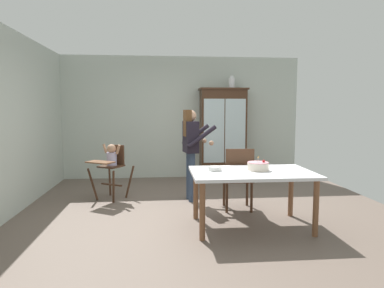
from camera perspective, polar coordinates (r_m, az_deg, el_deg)
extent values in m
plane|color=#66564C|center=(5.27, 0.19, -11.14)|extent=(6.24, 6.24, 0.00)
cube|color=beige|center=(7.66, -1.82, 4.45)|extent=(5.32, 0.06, 2.70)
cube|color=beige|center=(5.44, -28.60, 3.15)|extent=(0.06, 5.32, 2.70)
cube|color=#422819|center=(7.53, 5.18, 1.57)|extent=(0.99, 0.42, 1.96)
cube|color=#422819|center=(7.52, 5.25, 9.17)|extent=(1.05, 0.48, 0.04)
cube|color=silver|center=(7.27, 3.72, 2.20)|extent=(0.44, 0.01, 1.37)
cube|color=silver|center=(7.36, 7.28, 2.21)|extent=(0.44, 0.01, 1.37)
cube|color=#422819|center=(7.53, 5.19, 2.31)|extent=(0.91, 0.36, 0.02)
cylinder|color=white|center=(7.57, 6.67, 10.12)|extent=(0.13, 0.13, 0.22)
cylinder|color=white|center=(7.58, 6.68, 11.14)|extent=(0.07, 0.07, 0.05)
cylinder|color=#422819|center=(5.99, -16.34, -6.51)|extent=(0.18, 0.08, 0.56)
cylinder|color=#422819|center=(5.71, -13.04, -7.04)|extent=(0.08, 0.18, 0.56)
cylinder|color=#422819|center=(6.31, -13.64, -5.81)|extent=(0.08, 0.18, 0.56)
cylinder|color=#422819|center=(6.05, -10.41, -6.25)|extent=(0.18, 0.08, 0.56)
cube|color=#422819|center=(6.02, -13.35, -6.65)|extent=(0.38, 0.25, 0.02)
cube|color=#422819|center=(5.96, -13.42, -3.64)|extent=(0.47, 0.47, 0.02)
cube|color=#422819|center=(6.05, -12.53, -1.73)|extent=(0.28, 0.19, 0.34)
cube|color=brown|center=(5.74, -15.16, -2.96)|extent=(0.50, 0.44, 0.02)
cylinder|color=#B2ADD1|center=(5.95, -13.33, -2.45)|extent=(0.17, 0.17, 0.22)
sphere|color=tan|center=(5.93, -13.37, -0.75)|extent=(0.15, 0.15, 0.15)
cylinder|color=tan|center=(6.02, -14.40, -0.75)|extent=(0.10, 0.09, 0.17)
cylinder|color=tan|center=(5.84, -12.31, -0.90)|extent=(0.10, 0.09, 0.17)
cylinder|color=#33425B|center=(5.67, -0.02, -5.63)|extent=(0.11, 0.11, 0.82)
cylinder|color=#33425B|center=(5.83, -0.43, -5.30)|extent=(0.11, 0.11, 0.82)
cube|color=black|center=(5.66, -0.23, 1.21)|extent=(0.25, 0.39, 0.52)
cube|color=white|center=(5.68, 0.79, 1.23)|extent=(0.02, 0.06, 0.49)
sphere|color=tan|center=(5.64, -0.23, 4.76)|extent=(0.19, 0.19, 0.19)
cube|color=brown|center=(5.63, -0.78, 3.53)|extent=(0.13, 0.21, 0.44)
cylinder|color=black|center=(5.50, 1.70, 1.25)|extent=(0.50, 0.14, 0.37)
sphere|color=tan|center=(5.55, 3.28, 0.15)|extent=(0.08, 0.08, 0.08)
cylinder|color=black|center=(5.88, 0.61, 1.56)|extent=(0.50, 0.14, 0.37)
sphere|color=tan|center=(5.94, 2.10, 0.53)|extent=(0.08, 0.08, 0.08)
cube|color=silver|center=(4.47, 9.99, -4.78)|extent=(1.57, 0.99, 0.04)
cylinder|color=brown|center=(4.05, 1.75, -11.22)|extent=(0.07, 0.07, 0.70)
cylinder|color=brown|center=(4.43, 20.08, -10.08)|extent=(0.07, 0.07, 0.70)
cylinder|color=brown|center=(4.82, 0.60, -8.44)|extent=(0.07, 0.07, 0.70)
cylinder|color=brown|center=(5.14, 16.27, -7.76)|extent=(0.07, 0.07, 0.70)
cylinder|color=beige|center=(4.55, 11.02, -3.73)|extent=(0.28, 0.28, 0.10)
cylinder|color=pink|center=(4.54, 11.04, -3.06)|extent=(0.27, 0.27, 0.01)
cylinder|color=#F2E5CC|center=(4.54, 11.04, -2.63)|extent=(0.01, 0.01, 0.06)
cone|color=yellow|center=(4.53, 11.06, -2.11)|extent=(0.02, 0.02, 0.02)
sphere|color=red|center=(4.52, 11.93, -2.83)|extent=(0.04, 0.04, 0.04)
cylinder|color=silver|center=(4.46, 3.86, -4.13)|extent=(0.18, 0.18, 0.05)
cylinder|color=#422819|center=(5.55, 9.23, -7.90)|extent=(0.04, 0.04, 0.45)
cylinder|color=#422819|center=(5.50, 5.40, -7.98)|extent=(0.04, 0.04, 0.45)
cylinder|color=#422819|center=(5.20, 9.96, -8.86)|extent=(0.04, 0.04, 0.45)
cylinder|color=#422819|center=(5.15, 5.86, -8.97)|extent=(0.04, 0.04, 0.45)
cube|color=brown|center=(5.29, 7.65, -5.90)|extent=(0.47, 0.47, 0.03)
cube|color=#422819|center=(5.05, 8.03, -3.53)|extent=(0.42, 0.07, 0.48)
cylinder|color=#422819|center=(5.09, 10.15, -3.50)|extent=(0.03, 0.03, 0.48)
cylinder|color=#422819|center=(5.03, 5.89, -3.55)|extent=(0.03, 0.03, 0.48)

